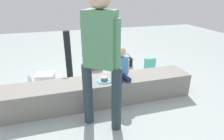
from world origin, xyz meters
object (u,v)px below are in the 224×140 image
at_px(cake_plate, 104,80).
at_px(handbag_brown_canvas, 96,65).
at_px(party_cup_red, 112,82).
at_px(cake_box_white, 45,77).
at_px(water_bottle_near_gift, 30,81).
at_px(adult_standing, 101,49).
at_px(handbag_black_leather, 125,62).
at_px(child_seated, 120,64).
at_px(gift_bag, 150,65).

xyz_separation_m(cake_plate, handbag_brown_canvas, (0.15, 1.34, -0.28)).
height_order(party_cup_red, cake_box_white, cake_box_white).
xyz_separation_m(water_bottle_near_gift, party_cup_red, (1.43, -0.37, -0.05)).
height_order(adult_standing, cake_box_white, adult_standing).
bearing_deg(handbag_black_leather, cake_box_white, -171.56).
bearing_deg(child_seated, cake_box_white, 138.48).
bearing_deg(cake_box_white, party_cup_red, -24.66).
distance_m(child_seated, handbag_brown_canvas, 1.37).
height_order(child_seated, handbag_brown_canvas, child_seated).
bearing_deg(cake_box_white, handbag_brown_canvas, 13.57).
distance_m(gift_bag, handbag_brown_canvas, 1.14).
bearing_deg(party_cup_red, water_bottle_near_gift, 165.64).
bearing_deg(handbag_brown_canvas, party_cup_red, -80.41).
relative_size(water_bottle_near_gift, party_cup_red, 2.17).
xyz_separation_m(child_seated, party_cup_red, (0.02, 0.49, -0.52)).
bearing_deg(party_cup_red, cake_box_white, 155.34).
bearing_deg(gift_bag, cake_plate, -144.39).
bearing_deg(gift_bag, party_cup_red, -161.72).
xyz_separation_m(child_seated, cake_plate, (-0.27, -0.06, -0.19)).
bearing_deg(adult_standing, cake_box_white, 114.82).
height_order(cake_box_white, handbag_brown_canvas, handbag_brown_canvas).
height_order(child_seated, cake_box_white, child_seated).
height_order(cake_plate, handbag_brown_canvas, cake_plate).
bearing_deg(water_bottle_near_gift, cake_plate, -38.62).
bearing_deg(handbag_black_leather, gift_bag, -55.38).
bearing_deg(adult_standing, handbag_brown_canvas, 80.46).
xyz_separation_m(water_bottle_near_gift, handbag_black_leather, (1.98, 0.43, -0.00)).
height_order(water_bottle_near_gift, handbag_brown_canvas, handbag_brown_canvas).
relative_size(party_cup_red, cake_box_white, 0.32).
bearing_deg(child_seated, cake_plate, -166.75).
height_order(child_seated, party_cup_red, child_seated).
height_order(gift_bag, handbag_black_leather, gift_bag).
relative_size(water_bottle_near_gift, handbag_brown_canvas, 0.77).
bearing_deg(child_seated, party_cup_red, 87.90).
relative_size(child_seated, gift_bag, 1.30).
bearing_deg(handbag_brown_canvas, child_seated, -84.81).
distance_m(cake_plate, handbag_brown_canvas, 1.38).
distance_m(cake_plate, water_bottle_near_gift, 1.49).
height_order(cake_plate, party_cup_red, cake_plate).
distance_m(gift_bag, cake_box_white, 2.09).
bearing_deg(gift_bag, handbag_black_leather, 124.62).
bearing_deg(handbag_brown_canvas, adult_standing, -99.54).
bearing_deg(handbag_brown_canvas, gift_bag, -25.83).
distance_m(adult_standing, handbag_brown_canvas, 2.07).
bearing_deg(cake_plate, adult_standing, -107.58).
distance_m(child_seated, gift_bag, 1.27).
distance_m(child_seated, cake_box_white, 1.63).
relative_size(gift_bag, handbag_black_leather, 1.24).
height_order(cake_box_white, handbag_black_leather, handbag_black_leather).
bearing_deg(child_seated, water_bottle_near_gift, 148.90).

